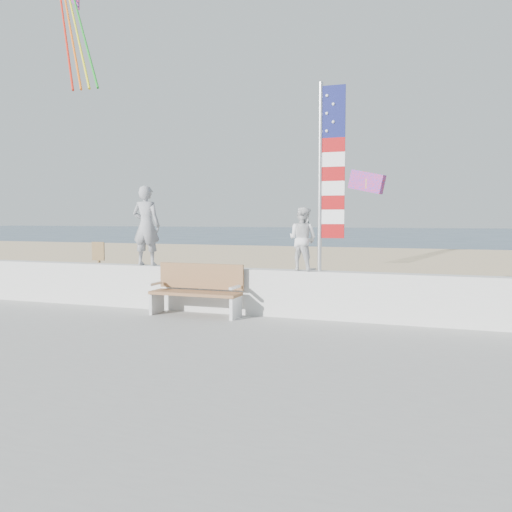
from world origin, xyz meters
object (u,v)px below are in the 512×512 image
Objects in this scene: child at (303,239)px; flag at (327,169)px; adult at (146,226)px; bench at (197,289)px.

child is 0.34× the size of flag.
bench is (1.40, -0.45, -1.23)m from adult.
bench is at bearing 30.29° from child.
flag reaches higher than bench.
child is (3.40, 0.00, -0.24)m from adult.
child reaches higher than bench.
flag is at bearing 10.47° from bench.
flag is at bearing 177.29° from adult.
child is at bearing 179.97° from flag.
bench is at bearing -169.53° from flag.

